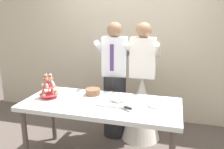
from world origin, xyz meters
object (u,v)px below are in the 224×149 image
(person_groom, at_px, (115,87))
(person_bride, at_px, (141,100))
(plate_stack, at_px, (157,104))
(main_cake_tray, at_px, (117,100))
(round_cake, at_px, (93,92))
(dessert_table, at_px, (101,108))
(cupcake_stand, at_px, (49,87))

(person_groom, height_order, person_bride, same)
(plate_stack, distance_m, person_groom, 0.90)
(main_cake_tray, xyz_separation_m, round_cake, (-0.35, 0.17, 0.00))
(dessert_table, relative_size, cupcake_stand, 5.90)
(plate_stack, xyz_separation_m, person_groom, (-0.65, 0.63, -0.06))
(dessert_table, xyz_separation_m, plate_stack, (0.63, 0.06, 0.10))
(plate_stack, xyz_separation_m, round_cake, (-0.80, 0.14, 0.01))
(person_groom, bearing_deg, cupcake_stand, -131.88)
(plate_stack, bearing_deg, person_bride, 111.59)
(dessert_table, xyz_separation_m, person_groom, (-0.02, 0.69, 0.05))
(dessert_table, height_order, round_cake, round_cake)
(round_cake, bearing_deg, person_groom, 72.90)
(round_cake, bearing_deg, dessert_table, -49.60)
(dessert_table, distance_m, plate_stack, 0.64)
(dessert_table, distance_m, main_cake_tray, 0.21)
(cupcake_stand, relative_size, round_cake, 1.27)
(cupcake_stand, bearing_deg, round_cake, 24.29)
(cupcake_stand, bearing_deg, dessert_table, 1.49)
(person_groom, distance_m, person_bride, 0.42)
(dessert_table, bearing_deg, person_groom, 91.73)
(main_cake_tray, xyz_separation_m, person_groom, (-0.20, 0.66, -0.07))
(main_cake_tray, relative_size, person_bride, 0.25)
(dessert_table, distance_m, round_cake, 0.29)
(cupcake_stand, distance_m, round_cake, 0.54)
(plate_stack, height_order, round_cake, round_cake)
(main_cake_tray, bearing_deg, person_groom, 106.98)
(dessert_table, bearing_deg, round_cake, 130.40)
(cupcake_stand, xyz_separation_m, main_cake_tray, (0.84, 0.05, -0.09))
(main_cake_tray, bearing_deg, cupcake_stand, -176.89)
(plate_stack, bearing_deg, dessert_table, -174.51)
(cupcake_stand, height_order, person_groom, person_groom)
(dessert_table, relative_size, round_cake, 7.50)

